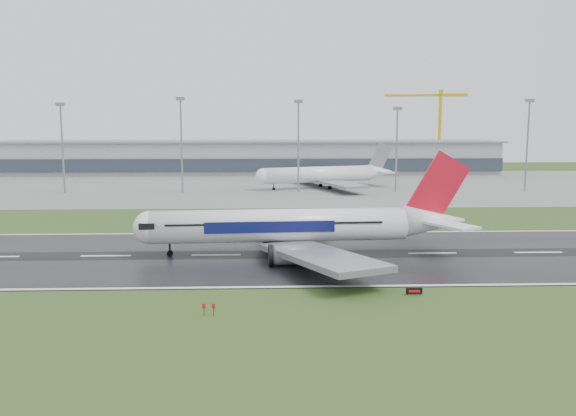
{
  "coord_description": "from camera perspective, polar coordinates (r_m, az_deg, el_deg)",
  "views": [
    {
      "loc": [
        9.29,
        -105.91,
        23.82
      ],
      "look_at": [
        13.62,
        12.0,
        7.0
      ],
      "focal_mm": 36.76,
      "sensor_mm": 36.0,
      "label": 1
    }
  ],
  "objects": [
    {
      "name": "floodmast_3",
      "position": [
        206.38,
        1.01,
        5.81
      ],
      "size": [
        0.64,
        0.64,
        31.03
      ],
      "primitive_type": "cylinder",
      "color": "gray",
      "rests_on": "ground"
    },
    {
      "name": "parked_airliner",
      "position": [
        220.85,
        3.51,
        4.08
      ],
      "size": [
        70.35,
        67.91,
        16.56
      ],
      "primitive_type": null,
      "rotation": [
        0.0,
        0.0,
        0.33
      ],
      "color": "white",
      "rests_on": "apron"
    },
    {
      "name": "runway_sign",
      "position": [
        85.45,
        12.1,
        -7.9
      ],
      "size": [
        2.25,
        1.02,
        1.04
      ],
      "primitive_type": null,
      "rotation": [
        0.0,
        0.0,
        0.34
      ],
      "color": "black",
      "rests_on": "ground"
    },
    {
      "name": "floodmast_1",
      "position": [
        217.67,
        -20.96,
        5.25
      ],
      "size": [
        0.64,
        0.64,
        29.92
      ],
      "primitive_type": "cylinder",
      "color": "gray",
      "rests_on": "ground"
    },
    {
      "name": "main_airliner",
      "position": [
        107.71,
        1.48,
        0.27
      ],
      "size": [
        64.44,
        61.69,
        18.07
      ],
      "primitive_type": null,
      "rotation": [
        0.0,
        0.0,
        0.06
      ],
      "color": "white",
      "rests_on": "runway"
    },
    {
      "name": "apron",
      "position": [
        232.32,
        -4.39,
        2.21
      ],
      "size": [
        400.0,
        130.0,
        0.08
      ],
      "primitive_type": "cube",
      "color": "slate",
      "rests_on": "ground"
    },
    {
      "name": "runway",
      "position": [
        108.94,
        -6.97,
        -4.55
      ],
      "size": [
        400.0,
        45.0,
        0.1
      ],
      "primitive_type": "cube",
      "color": "black",
      "rests_on": "ground"
    },
    {
      "name": "floodmast_4",
      "position": [
        211.14,
        10.45,
        5.4
      ],
      "size": [
        0.64,
        0.64,
        28.61
      ],
      "primitive_type": "cylinder",
      "color": "gray",
      "rests_on": "ground"
    },
    {
      "name": "ground",
      "position": [
        108.95,
        -6.97,
        -4.58
      ],
      "size": [
        520.0,
        520.0,
        0.0
      ],
      "primitive_type": "plane",
      "color": "#284318",
      "rests_on": "ground"
    },
    {
      "name": "floodmast_5",
      "position": [
        225.79,
        22.12,
        5.46
      ],
      "size": [
        0.64,
        0.64,
        31.4
      ],
      "primitive_type": "cylinder",
      "color": "gray",
      "rests_on": "ground"
    },
    {
      "name": "floodmast_2",
      "position": [
        208.14,
        -10.26,
        5.81
      ],
      "size": [
        0.64,
        0.64,
        31.84
      ],
      "primitive_type": "cylinder",
      "color": "gray",
      "rests_on": "ground"
    },
    {
      "name": "tower_crane",
      "position": [
        318.97,
        14.46,
        7.32
      ],
      "size": [
        41.49,
        11.41,
        41.68
      ],
      "primitive_type": null,
      "rotation": [
        0.0,
        0.0,
        -0.22
      ],
      "color": "#D8AE09",
      "rests_on": "ground"
    },
    {
      "name": "terminal",
      "position": [
        291.52,
        -3.94,
        4.88
      ],
      "size": [
        240.0,
        36.0,
        15.0
      ],
      "primitive_type": "cube",
      "color": "gray",
      "rests_on": "ground"
    }
  ]
}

